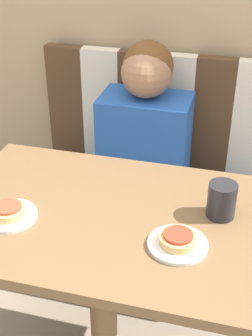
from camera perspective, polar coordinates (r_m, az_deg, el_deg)
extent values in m
cube|color=navy|center=(2.32, 2.07, -7.22)|extent=(1.07, 0.51, 0.46)
cube|color=#4C331E|center=(2.36, -7.12, 7.84)|extent=(0.18, 0.06, 0.58)
cube|color=beige|center=(2.31, -2.96, 7.45)|extent=(0.18, 0.06, 0.58)
cube|color=#4C331E|center=(2.26, 1.39, 7.00)|extent=(0.18, 0.06, 0.58)
cube|color=beige|center=(2.23, 5.88, 6.48)|extent=(0.18, 0.06, 0.58)
cube|color=#4C331E|center=(2.21, 10.45, 5.92)|extent=(0.18, 0.06, 0.58)
cube|color=beige|center=(2.21, 15.06, 5.32)|extent=(0.18, 0.06, 0.58)
cube|color=brown|center=(1.51, -3.17, -5.92)|extent=(1.01, 0.71, 0.03)
cylinder|color=brown|center=(1.77, -2.80, -16.04)|extent=(0.10, 0.10, 0.74)
cube|color=#2356B2|center=(2.07, 2.30, 2.81)|extent=(0.38, 0.24, 0.46)
sphere|color=#9E7051|center=(1.94, 2.50, 11.50)|extent=(0.21, 0.21, 0.21)
sphere|color=brown|center=(1.96, 2.69, 12.26)|extent=(0.21, 0.21, 0.21)
cylinder|color=white|center=(1.52, -14.06, -5.67)|extent=(0.18, 0.18, 0.01)
cylinder|color=white|center=(1.37, 6.31, -9.25)|extent=(0.18, 0.18, 0.01)
cylinder|color=tan|center=(1.51, -14.15, -5.11)|extent=(0.11, 0.11, 0.02)
cylinder|color=#AD472D|center=(1.50, -14.22, -4.61)|extent=(0.09, 0.09, 0.01)
cylinder|color=tan|center=(1.36, 6.35, -8.66)|extent=(0.11, 0.11, 0.02)
cylinder|color=#B73823|center=(1.35, 6.39, -8.12)|extent=(0.09, 0.09, 0.01)
cylinder|color=#232328|center=(1.48, 11.59, -3.87)|extent=(0.09, 0.09, 0.12)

